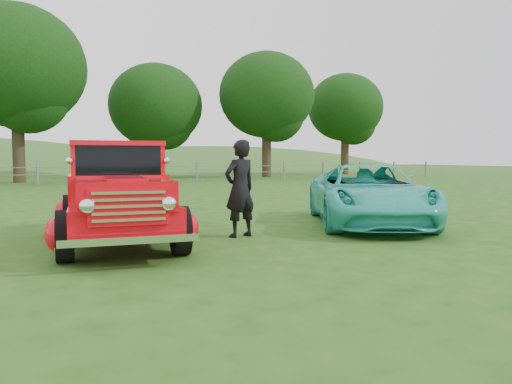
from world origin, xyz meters
name	(u,v)px	position (x,y,z in m)	size (l,w,h in m)	color
ground	(225,249)	(0.00, 0.00, 0.00)	(140.00, 140.00, 0.00)	#1F4A13
distant_hills	(32,206)	(-4.08, 59.46, -4.55)	(116.00, 60.00, 18.00)	#2C5820
fence_line	(95,173)	(0.00, 22.00, 0.60)	(48.00, 0.12, 1.20)	#6B655A
tree_near_west	(16,66)	(-4.00, 25.00, 6.80)	(8.00, 8.00, 10.42)	#2E2017
tree_near_east	(156,106)	(5.00, 29.00, 5.25)	(6.80, 6.80, 8.33)	#2E2017
tree_mid_east	(267,95)	(13.00, 27.00, 6.17)	(7.20, 7.20, 9.44)	#2E2017
tree_far_east	(345,108)	(22.00, 30.00, 5.86)	(6.60, 6.60, 8.86)	#2E2017
red_pickup	(117,198)	(-1.53, 1.34, 0.80)	(2.48, 5.09, 1.78)	black
teal_sedan	(368,194)	(3.94, 1.53, 0.68)	(2.26, 4.90, 1.36)	#30C0AE
man	(240,189)	(0.68, 1.05, 0.92)	(0.67, 0.44, 1.84)	black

